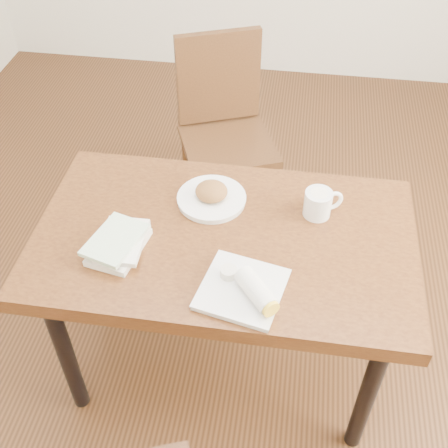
# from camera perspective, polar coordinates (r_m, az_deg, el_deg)

# --- Properties ---
(ground) EXTENTS (4.00, 5.00, 0.01)m
(ground) POSITION_cam_1_polar(r_m,az_deg,el_deg) (2.46, -0.00, -13.61)
(ground) COLOR #472814
(ground) RESTS_ON ground
(table) EXTENTS (1.27, 0.75, 0.75)m
(table) POSITION_cam_1_polar(r_m,az_deg,el_deg) (1.93, -0.00, -2.90)
(table) COLOR brown
(table) RESTS_ON ground
(chair_far) EXTENTS (0.55, 0.55, 0.95)m
(chair_far) POSITION_cam_1_polar(r_m,az_deg,el_deg) (2.74, -0.01, 10.29)
(chair_far) COLOR #452913
(chair_far) RESTS_ON ground
(plate_scone) EXTENTS (0.24, 0.24, 0.08)m
(plate_scone) POSITION_cam_1_polar(r_m,az_deg,el_deg) (1.97, -1.27, 2.86)
(plate_scone) COLOR white
(plate_scone) RESTS_ON table
(coffee_mug) EXTENTS (0.14, 0.10, 0.10)m
(coffee_mug) POSITION_cam_1_polar(r_m,az_deg,el_deg) (1.93, 9.64, 2.13)
(coffee_mug) COLOR white
(coffee_mug) RESTS_ON table
(plate_burrito) EXTENTS (0.29, 0.29, 0.08)m
(plate_burrito) POSITION_cam_1_polar(r_m,az_deg,el_deg) (1.68, 2.29, -6.66)
(plate_burrito) COLOR white
(plate_burrito) RESTS_ON table
(book_stack) EXTENTS (0.19, 0.24, 0.06)m
(book_stack) POSITION_cam_1_polar(r_m,az_deg,el_deg) (1.83, -10.63, -1.92)
(book_stack) COLOR white
(book_stack) RESTS_ON table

